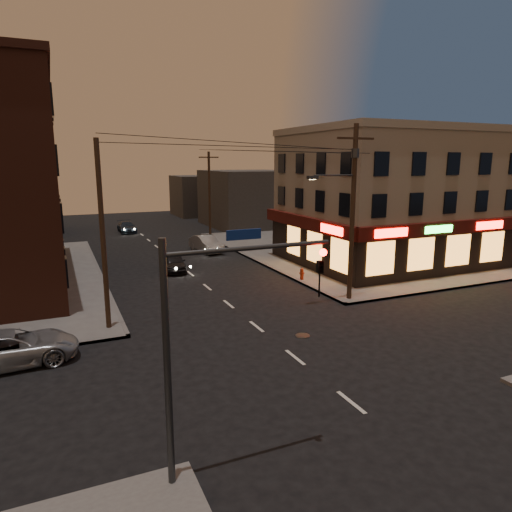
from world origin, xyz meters
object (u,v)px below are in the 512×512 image
suv_cross (10,348)px  fire_hydrant (302,273)px  sedan_mid (206,244)px  sedan_far (127,227)px  sedan_near (174,262)px

suv_cross → fire_hydrant: 18.53m
sedan_mid → sedan_far: bearing=100.5°
suv_cross → sedan_mid: (14.48, 19.47, 0.03)m
fire_hydrant → sedan_near: bearing=137.7°
sedan_far → fire_hydrant: (7.67, -27.74, -0.05)m
suv_cross → fire_hydrant: (17.25, 6.77, -0.14)m
sedan_near → fire_hydrant: (7.29, -6.62, -0.09)m
sedan_near → sedan_mid: 7.57m
suv_cross → sedan_far: bearing=-20.9°
suv_cross → sedan_near: 16.69m
suv_cross → sedan_mid: sedan_mid is taller
sedan_mid → sedan_far: 15.81m
sedan_far → sedan_mid: bearing=-72.6°
sedan_near → fire_hydrant: sedan_near is taller
sedan_mid → sedan_far: size_ratio=1.05×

